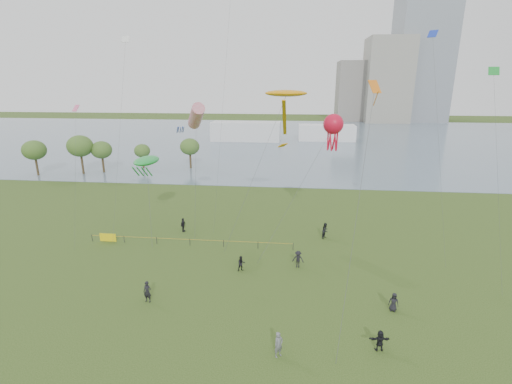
# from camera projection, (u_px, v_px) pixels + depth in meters

# --- Properties ---
(ground_plane) EXTENTS (400.00, 400.00, 0.00)m
(ground_plane) POSITION_uv_depth(u_px,v_px,m) (243.00, 326.00, 28.96)
(ground_plane) COLOR #283E13
(lake) EXTENTS (400.00, 120.00, 0.08)m
(lake) POSITION_uv_depth(u_px,v_px,m) (283.00, 139.00, 124.30)
(lake) COLOR slate
(lake) RESTS_ON ground_plane
(building_mid) EXTENTS (20.00, 20.00, 38.00)m
(building_mid) POSITION_uv_depth(u_px,v_px,m) (387.00, 80.00, 173.48)
(building_mid) COLOR gray
(building_mid) RESTS_ON ground_plane
(building_low) EXTENTS (16.00, 18.00, 28.00)m
(building_low) POSITION_uv_depth(u_px,v_px,m) (354.00, 91.00, 182.00)
(building_low) COLOR slate
(building_low) RESTS_ON ground_plane
(pavilion_left) EXTENTS (22.00, 8.00, 6.00)m
(pavilion_left) POSITION_uv_depth(u_px,v_px,m) (246.00, 131.00, 119.86)
(pavilion_left) COLOR silver
(pavilion_left) RESTS_ON ground_plane
(pavilion_right) EXTENTS (18.00, 7.00, 5.00)m
(pavilion_right) POSITION_uv_depth(u_px,v_px,m) (327.00, 133.00, 120.31)
(pavilion_right) COLOR white
(pavilion_right) RESTS_ON ground_plane
(trees) EXTENTS (33.58, 14.11, 8.01)m
(trees) POSITION_uv_depth(u_px,v_px,m) (101.00, 148.00, 76.73)
(trees) COLOR #3C2E1B
(trees) RESTS_ON ground_plane
(fence) EXTENTS (24.07, 0.07, 1.05)m
(fence) POSITION_uv_depth(u_px,v_px,m) (139.00, 239.00, 43.73)
(fence) COLOR black
(fence) RESTS_ON ground_plane
(kite_flyer) EXTENTS (0.81, 0.79, 1.88)m
(kite_flyer) POSITION_uv_depth(u_px,v_px,m) (279.00, 345.00, 25.54)
(kite_flyer) COLOR slate
(kite_flyer) RESTS_ON ground_plane
(spectator_a) EXTENTS (0.94, 0.85, 1.58)m
(spectator_a) POSITION_uv_depth(u_px,v_px,m) (241.00, 264.00, 37.25)
(spectator_a) COLOR black
(spectator_a) RESTS_ON ground_plane
(spectator_b) EXTENTS (1.25, 0.82, 1.82)m
(spectator_b) POSITION_uv_depth(u_px,v_px,m) (298.00, 259.00, 37.92)
(spectator_b) COLOR black
(spectator_b) RESTS_ON ground_plane
(spectator_c) EXTENTS (0.64, 1.12, 1.80)m
(spectator_c) POSITION_uv_depth(u_px,v_px,m) (183.00, 225.00, 47.03)
(spectator_c) COLOR black
(spectator_c) RESTS_ON ground_plane
(spectator_d) EXTENTS (0.90, 0.70, 1.62)m
(spectator_d) POSITION_uv_depth(u_px,v_px,m) (394.00, 302.00, 30.70)
(spectator_d) COLOR black
(spectator_d) RESTS_ON ground_plane
(spectator_e) EXTENTS (1.51, 0.59, 1.59)m
(spectator_e) POSITION_uv_depth(u_px,v_px,m) (380.00, 341.00, 26.15)
(spectator_e) COLOR black
(spectator_e) RESTS_ON ground_plane
(spectator_f) EXTENTS (0.75, 0.54, 1.93)m
(spectator_f) POSITION_uv_depth(u_px,v_px,m) (147.00, 292.00, 31.93)
(spectator_f) COLOR black
(spectator_f) RESTS_ON ground_plane
(spectator_g) EXTENTS (1.12, 1.19, 1.95)m
(spectator_g) POSITION_uv_depth(u_px,v_px,m) (325.00, 231.00, 45.06)
(spectator_g) COLOR black
(spectator_g) RESTS_ON ground_plane
(kite_stingray) EXTENTS (8.80, 9.95, 17.50)m
(kite_stingray) POSITION_uv_depth(u_px,v_px,m) (286.00, 94.00, 40.96)
(kite_stingray) COLOR #3F3F42
(kite_windsock) EXTENTS (4.16, 9.10, 15.99)m
(kite_windsock) POSITION_uv_depth(u_px,v_px,m) (196.00, 116.00, 47.16)
(kite_windsock) COLOR #3F3F42
(kite_creature) EXTENTS (3.37, 7.73, 9.53)m
(kite_creature) POSITION_uv_depth(u_px,v_px,m) (147.00, 161.00, 45.48)
(kite_creature) COLOR #3F3F42
(kite_octopus) EXTENTS (8.80, 7.43, 15.04)m
(kite_octopus) POSITION_uv_depth(u_px,v_px,m) (333.00, 125.00, 40.35)
(kite_octopus) COLOR #3F3F42
(kite_delta) EXTENTS (4.52, 14.96, 18.51)m
(kite_delta) POSITION_uv_depth(u_px,v_px,m) (373.00, 101.00, 32.63)
(kite_delta) COLOR #3F3F42
(small_kites) EXTENTS (44.50, 11.05, 14.39)m
(small_kites) POSITION_uv_depth(u_px,v_px,m) (257.00, 47.00, 40.66)
(small_kites) COLOR white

